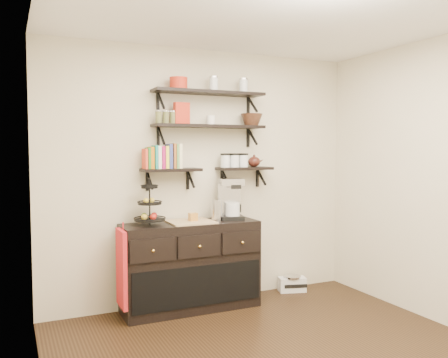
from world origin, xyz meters
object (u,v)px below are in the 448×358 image
coffee_maker (230,200)px  radio (292,284)px  fruit_stand (150,210)px  sideboard (191,266)px

coffee_maker → radio: size_ratio=1.29×
fruit_stand → coffee_maker: fruit_stand is taller
sideboard → radio: sideboard is taller
radio → sideboard: bearing=-160.4°
sideboard → fruit_stand: fruit_stand is taller
fruit_stand → coffee_maker: (0.89, 0.03, 0.05)m
coffee_maker → radio: (0.81, 0.05, -1.02)m
sideboard → fruit_stand: (-0.42, 0.00, 0.60)m
fruit_stand → coffee_maker: bearing=1.7°
coffee_maker → radio: 1.30m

